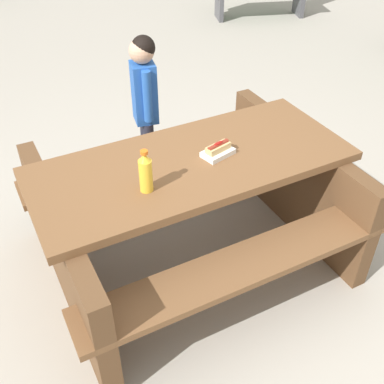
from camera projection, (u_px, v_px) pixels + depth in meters
ground_plane at (192, 255)px, 3.06m from camera, size 30.00×30.00×0.00m
picnic_table at (192, 203)px, 2.78m from camera, size 2.16×1.91×0.75m
soda_bottle at (146, 172)px, 2.32m from camera, size 0.07×0.07×0.24m
hotdog_tray at (218, 150)px, 2.62m from camera, size 0.19×0.13×0.08m
child_in_coat at (145, 93)px, 3.30m from camera, size 0.22×0.25×1.14m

